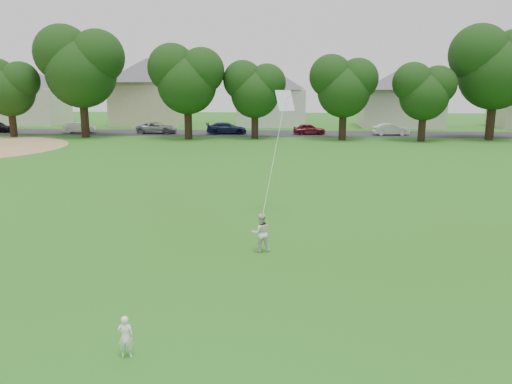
{
  "coord_description": "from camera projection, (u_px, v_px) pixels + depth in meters",
  "views": [
    {
      "loc": [
        2.36,
        -12.5,
        5.52
      ],
      "look_at": [
        1.37,
        2.0,
        2.3
      ],
      "focal_mm": 35.0,
      "sensor_mm": 36.0,
      "label": 1
    }
  ],
  "objects": [
    {
      "name": "older_boy",
      "position": [
        261.0,
        233.0,
        16.44
      ],
      "size": [
        0.74,
        0.65,
        1.3
      ],
      "primitive_type": "imported",
      "rotation": [
        0.0,
        0.0,
        3.42
      ],
      "color": "silver",
      "rests_on": "ground"
    },
    {
      "name": "kite",
      "position": [
        274.0,
        156.0,
        18.14
      ],
      "size": [
        0.97,
        2.66,
        5.98
      ],
      "color": "white",
      "rests_on": "ground"
    },
    {
      "name": "house_row",
      "position": [
        277.0,
        89.0,
        63.12
      ],
      "size": [
        76.24,
        14.02,
        9.98
      ],
      "color": "silver",
      "rests_on": "ground"
    },
    {
      "name": "ground",
      "position": [
        201.0,
        290.0,
        13.52
      ],
      "size": [
        160.0,
        160.0,
        0.0
      ],
      "primitive_type": "plane",
      "color": "#2E6316",
      "rests_on": "ground"
    },
    {
      "name": "tree_row",
      "position": [
        305.0,
        73.0,
        47.35
      ],
      "size": [
        81.31,
        8.51,
        11.36
      ],
      "color": "black",
      "rests_on": "ground"
    },
    {
      "name": "parked_cars",
      "position": [
        187.0,
        128.0,
        53.91
      ],
      "size": [
        46.82,
        2.24,
        1.25
      ],
      "color": "black",
      "rests_on": "ground"
    },
    {
      "name": "street",
      "position": [
        268.0,
        133.0,
        54.43
      ],
      "size": [
        90.0,
        7.0,
        0.01
      ],
      "primitive_type": "cube",
      "color": "#2D2D30",
      "rests_on": "ground"
    },
    {
      "name": "toddler",
      "position": [
        126.0,
        337.0,
        10.14
      ],
      "size": [
        0.35,
        0.24,
        0.91
      ],
      "primitive_type": "imported",
      "rotation": [
        0.0,
        0.0,
        3.23
      ],
      "color": "white",
      "rests_on": "ground"
    }
  ]
}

